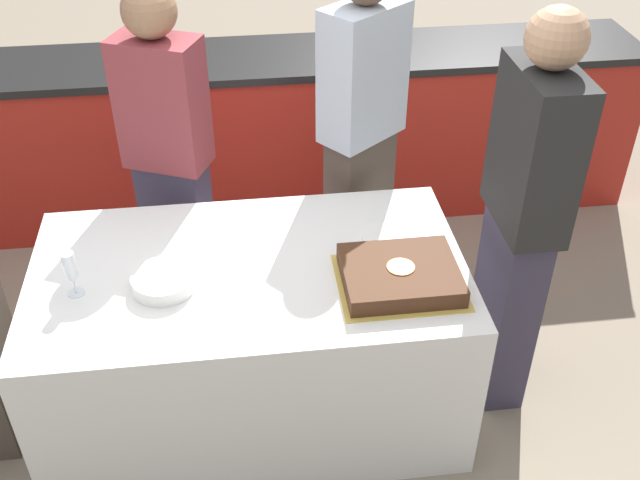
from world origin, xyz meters
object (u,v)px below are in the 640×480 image
(person_standing_back, at_px, (169,158))
(person_cutting_cake, at_px, (361,138))
(person_seated_right, at_px, (522,219))
(cake, at_px, (400,275))
(wine_glass, at_px, (70,267))
(plate_stack, at_px, (164,281))

(person_standing_back, bearing_deg, person_cutting_cake, -156.12)
(person_seated_right, bearing_deg, person_standing_back, -117.10)
(cake, bearing_deg, wine_glass, 175.67)
(plate_stack, relative_size, person_standing_back, 0.14)
(wine_glass, bearing_deg, person_cutting_cake, 33.28)
(person_cutting_cake, bearing_deg, cake, 51.74)
(person_cutting_cake, distance_m, person_standing_back, 0.84)
(wine_glass, xyz_separation_m, person_standing_back, (0.31, 0.75, -0.02))
(cake, distance_m, person_cutting_cake, 0.84)
(person_seated_right, xyz_separation_m, person_standing_back, (-1.32, 0.68, -0.03))
(wine_glass, distance_m, person_cutting_cake, 1.37)
(cake, bearing_deg, plate_stack, 174.39)
(person_seated_right, relative_size, person_standing_back, 1.05)
(wine_glass, distance_m, person_seated_right, 1.63)
(person_cutting_cake, height_order, person_seated_right, same)
(cake, xyz_separation_m, person_seated_right, (0.49, 0.16, 0.09))
(cake, distance_m, wine_glass, 1.15)
(person_cutting_cake, bearing_deg, person_standing_back, -38.26)
(cake, xyz_separation_m, person_standing_back, (-0.83, 0.84, 0.06))
(wine_glass, bearing_deg, person_standing_back, 67.67)
(person_standing_back, bearing_deg, person_seated_right, 176.78)
(person_seated_right, bearing_deg, cake, -72.05)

